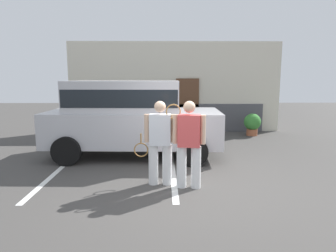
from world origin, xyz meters
name	(u,v)px	position (x,y,z in m)	size (l,w,h in m)	color
ground_plane	(186,189)	(0.00, 0.00, 0.00)	(40.00, 40.00, 0.00)	#423F3D
parking_stripe_0	(62,167)	(-2.89, 1.50, 0.00)	(0.12, 4.40, 0.01)	silver
parking_stripe_1	(172,167)	(-0.23, 1.50, 0.00)	(0.12, 4.40, 0.01)	silver
house_frontage	(175,90)	(0.01, 6.48, 1.65)	(8.31, 0.40, 3.51)	beige
parked_suv	(130,114)	(-1.34, 2.58, 1.15)	(4.66, 2.29, 2.05)	#B7B7BC
tennis_player_man	(160,142)	(-0.51, 0.31, 0.87)	(0.88, 0.28, 1.69)	white
tennis_player_woman	(189,143)	(0.05, 0.13, 0.89)	(0.76, 0.32, 1.70)	white
potted_plant_by_porch	(252,123)	(2.85, 5.44, 0.45)	(0.62, 0.62, 0.82)	#9E5638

